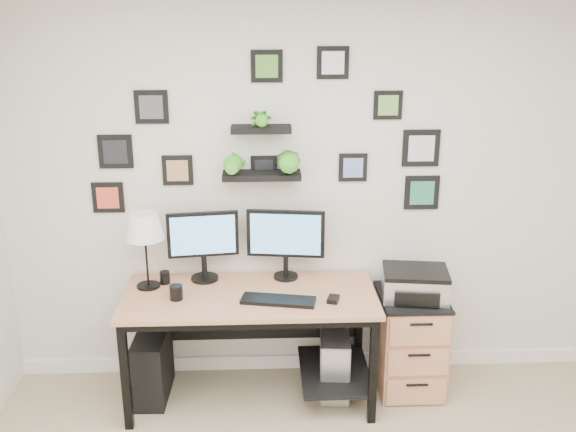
{
  "coord_description": "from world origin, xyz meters",
  "views": [
    {
      "loc": [
        -0.3,
        -2.07,
        2.48
      ],
      "look_at": [
        -0.14,
        1.83,
        1.2
      ],
      "focal_mm": 40.0,
      "sensor_mm": 36.0,
      "label": 1
    }
  ],
  "objects_px": {
    "table_lamp": "(144,228)",
    "pc_tower_black": "(153,365)",
    "monitor_left": "(203,241)",
    "file_cabinet": "(409,341)",
    "mug": "(176,292)",
    "monitor_right": "(286,238)",
    "desk": "(256,309)",
    "pc_tower_grey": "(334,361)",
    "printer": "(415,284)"
  },
  "relations": [
    {
      "from": "table_lamp",
      "to": "pc_tower_black",
      "type": "relative_size",
      "value": 1.12
    },
    {
      "from": "monitor_left",
      "to": "file_cabinet",
      "type": "height_order",
      "value": "monitor_left"
    },
    {
      "from": "monitor_left",
      "to": "mug",
      "type": "relative_size",
      "value": 5.15
    },
    {
      "from": "monitor_right",
      "to": "mug",
      "type": "distance_m",
      "value": 0.79
    },
    {
      "from": "table_lamp",
      "to": "pc_tower_black",
      "type": "bearing_deg",
      "value": -86.36
    },
    {
      "from": "desk",
      "to": "pc_tower_grey",
      "type": "xyz_separation_m",
      "value": [
        0.52,
        0.02,
        -0.41
      ]
    },
    {
      "from": "printer",
      "to": "desk",
      "type": "bearing_deg",
      "value": -177.45
    },
    {
      "from": "mug",
      "to": "pc_tower_grey",
      "type": "height_order",
      "value": "mug"
    },
    {
      "from": "desk",
      "to": "printer",
      "type": "distance_m",
      "value": 1.05
    },
    {
      "from": "table_lamp",
      "to": "printer",
      "type": "relative_size",
      "value": 1.11
    },
    {
      "from": "mug",
      "to": "monitor_right",
      "type": "bearing_deg",
      "value": 23.4
    },
    {
      "from": "pc_tower_black",
      "to": "printer",
      "type": "distance_m",
      "value": 1.81
    },
    {
      "from": "pc_tower_black",
      "to": "pc_tower_grey",
      "type": "relative_size",
      "value": 1.0
    },
    {
      "from": "desk",
      "to": "table_lamp",
      "type": "height_order",
      "value": "table_lamp"
    },
    {
      "from": "monitor_left",
      "to": "file_cabinet",
      "type": "distance_m",
      "value": 1.54
    },
    {
      "from": "table_lamp",
      "to": "file_cabinet",
      "type": "bearing_deg",
      "value": -1.51
    },
    {
      "from": "desk",
      "to": "file_cabinet",
      "type": "xyz_separation_m",
      "value": [
        1.03,
        0.06,
        -0.29
      ]
    },
    {
      "from": "pc_tower_black",
      "to": "pc_tower_grey",
      "type": "xyz_separation_m",
      "value": [
        1.21,
        0.01,
        -0.01
      ]
    },
    {
      "from": "mug",
      "to": "pc_tower_black",
      "type": "xyz_separation_m",
      "value": [
        -0.2,
        0.11,
        -0.57
      ]
    },
    {
      "from": "monitor_right",
      "to": "pc_tower_black",
      "type": "relative_size",
      "value": 1.14
    },
    {
      "from": "desk",
      "to": "mug",
      "type": "distance_m",
      "value": 0.53
    },
    {
      "from": "table_lamp",
      "to": "printer",
      "type": "distance_m",
      "value": 1.77
    },
    {
      "from": "monitor_left",
      "to": "table_lamp",
      "type": "distance_m",
      "value": 0.39
    },
    {
      "from": "pc_tower_black",
      "to": "file_cabinet",
      "type": "relative_size",
      "value": 0.67
    },
    {
      "from": "table_lamp",
      "to": "monitor_left",
      "type": "bearing_deg",
      "value": 14.85
    },
    {
      "from": "monitor_left",
      "to": "printer",
      "type": "xyz_separation_m",
      "value": [
        1.37,
        -0.15,
        -0.26
      ]
    },
    {
      "from": "monitor_right",
      "to": "printer",
      "type": "bearing_deg",
      "value": -10.84
    },
    {
      "from": "monitor_left",
      "to": "desk",
      "type": "bearing_deg",
      "value": -30.39
    },
    {
      "from": "monitor_right",
      "to": "printer",
      "type": "height_order",
      "value": "monitor_right"
    },
    {
      "from": "monitor_left",
      "to": "file_cabinet",
      "type": "relative_size",
      "value": 0.7
    },
    {
      "from": "desk",
      "to": "pc_tower_grey",
      "type": "distance_m",
      "value": 0.66
    },
    {
      "from": "monitor_right",
      "to": "printer",
      "type": "distance_m",
      "value": 0.89
    },
    {
      "from": "monitor_right",
      "to": "table_lamp",
      "type": "xyz_separation_m",
      "value": [
        -0.89,
        -0.1,
        0.12
      ]
    },
    {
      "from": "monitor_right",
      "to": "mug",
      "type": "height_order",
      "value": "monitor_right"
    },
    {
      "from": "monitor_left",
      "to": "table_lamp",
      "type": "height_order",
      "value": "table_lamp"
    },
    {
      "from": "mug",
      "to": "pc_tower_grey",
      "type": "xyz_separation_m",
      "value": [
        1.01,
        0.12,
        -0.58
      ]
    },
    {
      "from": "monitor_right",
      "to": "printer",
      "type": "xyz_separation_m",
      "value": [
        0.84,
        -0.16,
        -0.27
      ]
    },
    {
      "from": "printer",
      "to": "pc_tower_grey",
      "type": "bearing_deg",
      "value": -177.58
    },
    {
      "from": "file_cabinet",
      "to": "table_lamp",
      "type": "bearing_deg",
      "value": 178.49
    },
    {
      "from": "mug",
      "to": "file_cabinet",
      "type": "distance_m",
      "value": 1.59
    },
    {
      "from": "monitor_left",
      "to": "printer",
      "type": "relative_size",
      "value": 1.04
    },
    {
      "from": "desk",
      "to": "monitor_left",
      "type": "relative_size",
      "value": 3.39
    },
    {
      "from": "table_lamp",
      "to": "file_cabinet",
      "type": "distance_m",
      "value": 1.91
    },
    {
      "from": "desk",
      "to": "mug",
      "type": "xyz_separation_m",
      "value": [
        -0.49,
        -0.09,
        0.17
      ]
    },
    {
      "from": "mug",
      "to": "file_cabinet",
      "type": "bearing_deg",
      "value": 5.66
    },
    {
      "from": "pc_tower_black",
      "to": "printer",
      "type": "xyz_separation_m",
      "value": [
        1.72,
        0.03,
        0.54
      ]
    },
    {
      "from": "printer",
      "to": "mug",
      "type": "bearing_deg",
      "value": -174.82
    },
    {
      "from": "monitor_left",
      "to": "pc_tower_grey",
      "type": "bearing_deg",
      "value": -11.45
    },
    {
      "from": "printer",
      "to": "table_lamp",
      "type": "bearing_deg",
      "value": 178.1
    },
    {
      "from": "pc_tower_grey",
      "to": "file_cabinet",
      "type": "xyz_separation_m",
      "value": [
        0.51,
        0.03,
        0.12
      ]
    }
  ]
}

